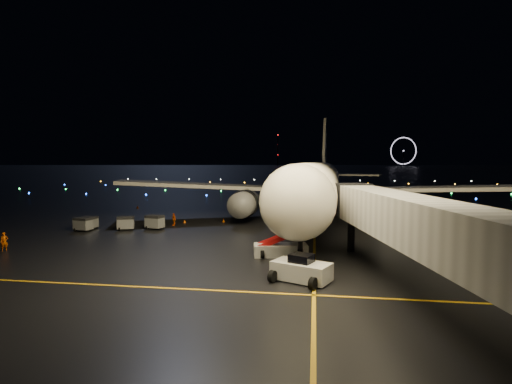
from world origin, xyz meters
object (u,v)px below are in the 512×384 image
at_px(belt_loader, 281,237).
at_px(crew_c, 174,219).
at_px(baggage_cart_2, 83,224).
at_px(baggage_cart_1, 126,223).
at_px(baggage_cart_0, 155,222).
at_px(pushback_tug, 301,268).
at_px(crew_a, 4,242).
at_px(baggage_cart_3, 89,223).
at_px(airliner, 318,160).

relative_size(belt_loader, crew_c, 4.28).
bearing_deg(baggage_cart_2, baggage_cart_1, 27.32).
xyz_separation_m(belt_loader, baggage_cart_0, (-17.28, 12.22, -0.85)).
bearing_deg(baggage_cart_1, pushback_tug, -59.64).
relative_size(crew_a, baggage_cart_0, 0.88).
relative_size(pushback_tug, crew_a, 2.25).
height_order(crew_a, baggage_cart_3, crew_a).
relative_size(baggage_cart_1, baggage_cart_2, 1.02).
relative_size(crew_c, baggage_cart_1, 0.83).
bearing_deg(baggage_cart_0, crew_c, 79.30).
distance_m(crew_c, baggage_cart_1, 6.46).
relative_size(belt_loader, baggage_cart_0, 3.42).
distance_m(pushback_tug, crew_c, 29.17).
height_order(pushback_tug, belt_loader, belt_loader).
relative_size(airliner, baggage_cart_2, 31.69).
height_order(airliner, baggage_cart_0, airliner).
xyz_separation_m(pushback_tug, baggage_cart_2, (-27.77, 17.06, -0.15)).
distance_m(pushback_tug, belt_loader, 7.84).
bearing_deg(baggage_cart_0, baggage_cart_1, -149.27).
xyz_separation_m(pushback_tug, crew_c, (-18.05, 22.92, -0.15)).
distance_m(crew_c, baggage_cart_2, 11.35).
xyz_separation_m(pushback_tug, crew_a, (-28.90, 5.56, -0.07)).
xyz_separation_m(airliner, crew_c, (-19.39, -10.00, -8.02)).
distance_m(belt_loader, baggage_cart_3, 28.24).
xyz_separation_m(crew_a, baggage_cart_0, (9.45, 14.16, -0.03)).
relative_size(pushback_tug, baggage_cart_0, 1.98).
bearing_deg(airliner, belt_loader, -94.37).
bearing_deg(pushback_tug, baggage_cart_0, 158.66).
relative_size(crew_a, baggage_cart_1, 0.92).
bearing_deg(crew_c, belt_loader, -2.31).
bearing_deg(crew_a, baggage_cart_2, 34.20).
bearing_deg(belt_loader, baggage_cart_2, 149.15).
height_order(crew_a, baggage_cart_1, crew_a).
xyz_separation_m(belt_loader, baggage_cart_3, (-25.83, 11.37, -0.95)).
height_order(belt_loader, baggage_cart_2, belt_loader).
distance_m(crew_a, crew_c, 20.47).
xyz_separation_m(airliner, pushback_tug, (-1.34, -32.92, -7.87)).
bearing_deg(airliner, crew_c, -149.24).
xyz_separation_m(airliner, crew_a, (-30.24, -27.36, -7.94)).
distance_m(crew_a, baggage_cart_0, 17.03).
height_order(baggage_cart_0, baggage_cart_2, baggage_cart_0).
bearing_deg(baggage_cart_2, baggage_cart_3, 106.70).
bearing_deg(baggage_cart_3, pushback_tug, -33.29).
xyz_separation_m(crew_a, baggage_cart_3, (0.91, 13.31, -0.14)).
height_order(baggage_cart_2, baggage_cart_3, baggage_cart_2).
distance_m(pushback_tug, baggage_cart_0, 27.69).
bearing_deg(belt_loader, crew_a, 173.78).
bearing_deg(belt_loader, crew_c, 125.48).
height_order(belt_loader, baggage_cart_1, belt_loader).
bearing_deg(baggage_cart_2, crew_c, 40.80).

